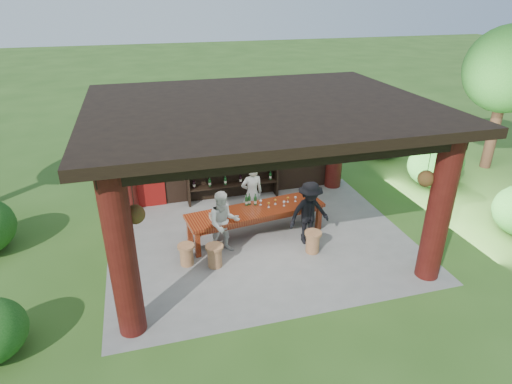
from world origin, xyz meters
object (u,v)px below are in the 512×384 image
object	(u,v)px
guest_woman	(224,223)
napkin_basket	(215,216)
stool_near_left	(215,255)
stool_far_left	(187,254)
stool_near_right	(313,241)
tasting_table	(256,213)
host	(252,193)
guest_man	(309,213)
wine_shelf	(233,162)

from	to	relation	value
guest_woman	napkin_basket	xyz separation A→B (m)	(-0.14, 0.32, 0.03)
stool_near_left	napkin_basket	size ratio (longest dim) A/B	2.08
stool_near_left	stool_far_left	xyz separation A→B (m)	(-0.61, 0.24, -0.02)
guest_woman	stool_near_right	bearing A→B (deg)	-15.50
tasting_table	stool_far_left	xyz separation A→B (m)	(-1.87, -0.83, -0.36)
host	napkin_basket	bearing A→B (deg)	37.50
stool_far_left	host	world-z (taller)	host
guest_woman	guest_man	distance (m)	2.10
tasting_table	stool_far_left	distance (m)	2.08
wine_shelf	guest_man	distance (m)	3.15
guest_man	napkin_basket	xyz separation A→B (m)	(-2.24, 0.45, 0.01)
wine_shelf	napkin_basket	xyz separation A→B (m)	(-0.98, -2.41, -0.38)
stool_near_left	napkin_basket	bearing A→B (deg)	77.51
stool_far_left	wine_shelf	bearing A→B (deg)	59.64
tasting_table	stool_near_right	distance (m)	1.61
host	stool_far_left	bearing A→B (deg)	36.66
host	guest_man	xyz separation A→B (m)	(1.06, -1.43, -0.00)
wine_shelf	guest_man	size ratio (longest dim) A/B	1.67
guest_woman	host	bearing A→B (deg)	52.01
guest_woman	napkin_basket	world-z (taller)	guest_woman
stool_near_left	guest_woman	size ratio (longest dim) A/B	0.34
wine_shelf	guest_man	xyz separation A→B (m)	(1.26, -2.86, -0.39)
tasting_table	guest_man	world-z (taller)	guest_man
stool_far_left	guest_woman	bearing A→B (deg)	17.62
host	napkin_basket	world-z (taller)	host
wine_shelf	stool_near_right	size ratio (longest dim) A/B	5.02
wine_shelf	tasting_table	size ratio (longest dim) A/B	0.75
wine_shelf	stool_near_right	bearing A→B (deg)	-70.09
stool_near_right	host	world-z (taller)	host
wine_shelf	guest_woman	bearing A→B (deg)	-106.95
stool_far_left	guest_man	world-z (taller)	guest_man
wine_shelf	stool_far_left	world-z (taller)	wine_shelf
guest_man	napkin_basket	world-z (taller)	guest_man
stool_near_left	stool_near_right	world-z (taller)	stool_near_right
tasting_table	host	distance (m)	0.80
wine_shelf	guest_woman	xyz separation A→B (m)	(-0.83, -2.73, -0.41)
stool_near_left	stool_near_right	distance (m)	2.37
wine_shelf	guest_woman	size ratio (longest dim) A/B	1.73
host	guest_woman	distance (m)	1.66
tasting_table	stool_near_right	world-z (taller)	tasting_table
guest_woman	napkin_basket	bearing A→B (deg)	114.69
stool_near_left	napkin_basket	distance (m)	1.03
guest_man	tasting_table	bearing A→B (deg)	144.34
wine_shelf	napkin_basket	world-z (taller)	wine_shelf
tasting_table	guest_woman	bearing A→B (deg)	-150.39
stool_far_left	guest_man	xyz separation A→B (m)	(3.04, 0.17, 0.54)
guest_man	napkin_basket	size ratio (longest dim) A/B	6.26
stool_far_left	host	xyz separation A→B (m)	(1.98, 1.60, 0.55)
host	guest_man	world-z (taller)	host
stool_far_left	napkin_basket	bearing A→B (deg)	37.71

